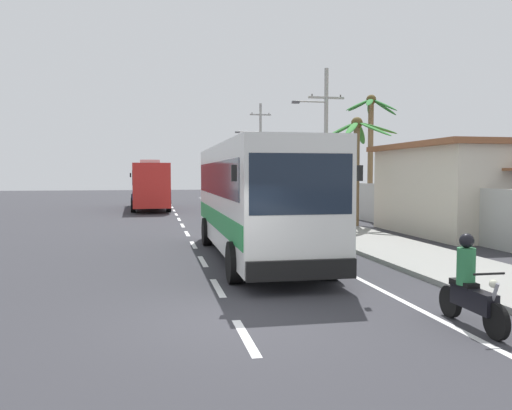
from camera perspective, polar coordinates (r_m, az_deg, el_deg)
ground_plane at (r=9.84m, az=-2.30°, el=-12.43°), size 160.00×160.00×0.00m
sidewalk_kerb at (r=21.20m, az=11.84°, el=-3.74°), size 3.20×90.00×0.14m
lane_markings at (r=24.42m, az=-2.34°, el=-2.89°), size 3.84×71.00×0.01m
boundary_wall at (r=26.33m, az=16.07°, el=-0.21°), size 0.24×60.00×2.16m
coach_bus_foreground at (r=16.55m, az=-0.11°, el=1.08°), size 3.02×10.82×3.87m
coach_bus_far_lane at (r=40.43m, az=-11.66°, el=2.29°), size 3.21×11.32×3.72m
motorcycle_beside_bus at (r=9.94m, az=22.50°, el=-8.58°), size 0.56×1.96×1.64m
motorcycle_trailing at (r=26.01m, az=0.09°, el=-1.04°), size 0.56×1.96×1.64m
utility_pole_mid at (r=31.46m, az=7.59°, el=7.20°), size 3.22×0.24×8.97m
utility_pole_far at (r=50.15m, az=0.40°, el=6.10°), size 3.52×0.24×9.46m
palm_nearest at (r=25.88m, az=11.02°, el=6.28°), size 4.06×3.78×5.46m
palm_second at (r=48.66m, az=2.46°, el=4.72°), size 2.92×2.65×5.10m
palm_third at (r=30.41m, az=12.52°, el=7.74°), size 3.17×3.10×7.18m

